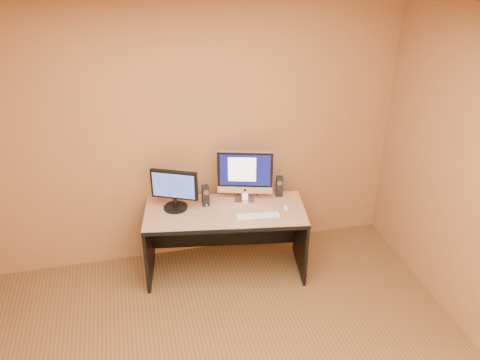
# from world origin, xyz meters

# --- Properties ---
(walls) EXTENTS (4.00, 4.00, 2.60)m
(walls) POSITION_xyz_m (0.00, 0.00, 1.30)
(walls) COLOR olive
(walls) RESTS_ON ground
(ceiling) EXTENTS (4.00, 4.00, 0.00)m
(ceiling) POSITION_xyz_m (0.00, 0.00, 2.60)
(ceiling) COLOR white
(ceiling) RESTS_ON walls
(desk) EXTENTS (1.58, 0.88, 0.69)m
(desk) POSITION_xyz_m (0.20, 1.56, 0.34)
(desk) COLOR tan
(desk) RESTS_ON ground
(imac) EXTENTS (0.56, 0.33, 0.51)m
(imac) POSITION_xyz_m (0.43, 1.71, 0.95)
(imac) COLOR silver
(imac) RESTS_ON desk
(second_monitor) EXTENTS (0.50, 0.39, 0.39)m
(second_monitor) POSITION_xyz_m (-0.24, 1.71, 0.89)
(second_monitor) COLOR black
(second_monitor) RESTS_ON desk
(speaker_left) EXTENTS (0.06, 0.07, 0.21)m
(speaker_left) POSITION_xyz_m (0.05, 1.71, 0.79)
(speaker_left) COLOR black
(speaker_left) RESTS_ON desk
(speaker_right) EXTENTS (0.08, 0.08, 0.21)m
(speaker_right) POSITION_xyz_m (0.78, 1.72, 0.79)
(speaker_right) COLOR black
(speaker_right) RESTS_ON desk
(keyboard) EXTENTS (0.41, 0.15, 0.02)m
(keyboard) POSITION_xyz_m (0.48, 1.39, 0.70)
(keyboard) COLOR silver
(keyboard) RESTS_ON desk
(mouse) EXTENTS (0.07, 0.10, 0.03)m
(mouse) POSITION_xyz_m (0.76, 1.45, 0.71)
(mouse) COLOR silver
(mouse) RESTS_ON desk
(cable_a) EXTENTS (0.03, 0.20, 0.01)m
(cable_a) POSITION_xyz_m (0.56, 1.83, 0.69)
(cable_a) COLOR black
(cable_a) RESTS_ON desk
(cable_b) EXTENTS (0.12, 0.13, 0.01)m
(cable_b) POSITION_xyz_m (0.40, 1.85, 0.69)
(cable_b) COLOR black
(cable_b) RESTS_ON desk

